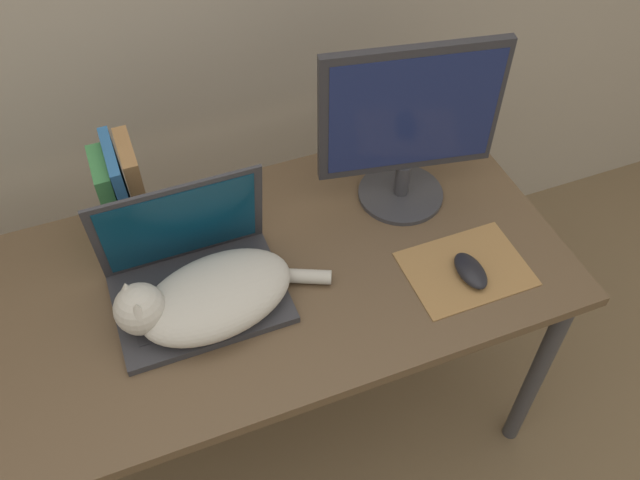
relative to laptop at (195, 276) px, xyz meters
name	(u,v)px	position (x,y,z in m)	size (l,w,h in m)	color
desk	(238,301)	(0.08, -0.01, -0.12)	(1.50, 0.67, 0.71)	brown
laptop	(195,276)	(0.00, 0.00, 0.00)	(0.36, 0.26, 0.27)	#2D2D33
cat	(207,297)	(0.01, -0.07, 0.00)	(0.46, 0.26, 0.14)	#B2ADA3
external_monitor	(409,126)	(0.54, 0.11, 0.17)	(0.41, 0.21, 0.42)	#333338
mousepad	(466,269)	(0.58, -0.16, -0.05)	(0.27, 0.20, 0.00)	olive
computer_mouse	(471,271)	(0.58, -0.18, -0.03)	(0.06, 0.11, 0.03)	black
book_row	(123,194)	(-0.09, 0.23, 0.07)	(0.10, 0.17, 0.25)	#387A42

